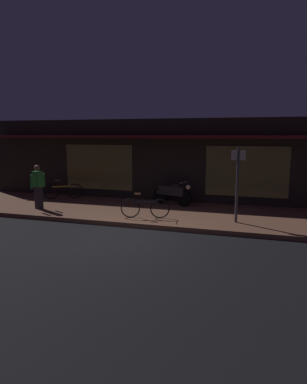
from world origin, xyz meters
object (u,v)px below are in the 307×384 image
motorcycle (173,193)px  bicycle_extra (145,208)px  sign_post (237,180)px  bicycle_parked (63,191)px  person_photographer (38,186)px

motorcycle → bicycle_extra: (-0.38, -2.40, -0.14)m
motorcycle → bicycle_extra: size_ratio=1.02×
motorcycle → sign_post: bearing=-38.5°
bicycle_extra → sign_post: bearing=6.3°
sign_post → motorcycle: bearing=141.5°
bicycle_parked → bicycle_extra: same height
motorcycle → person_photographer: size_ratio=1.00×
motorcycle → sign_post: sign_post is taller
motorcycle → bicycle_parked: 4.93m
motorcycle → bicycle_extra: motorcycle is taller
person_photographer → bicycle_parked: bearing=96.2°
bicycle_parked → person_photographer: person_photographer is taller
person_photographer → sign_post: (7.30, 0.12, 0.48)m
bicycle_parked → bicycle_extra: bearing=-26.7°
sign_post → person_photographer: bearing=-179.0°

